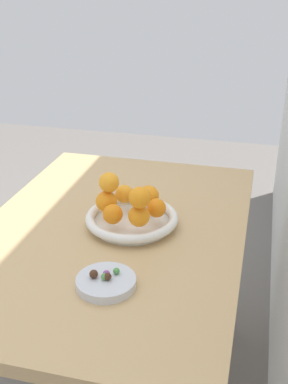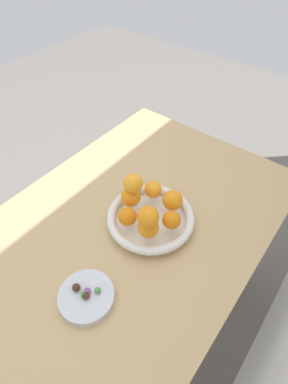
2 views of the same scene
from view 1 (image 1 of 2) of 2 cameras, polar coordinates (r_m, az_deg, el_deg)
The scene contains 17 objects.
dining_table at distance 1.45m, azimuth -3.77°, elevation -7.38°, with size 1.10×0.76×0.74m.
fruit_bowl at distance 1.40m, azimuth -1.46°, elevation -3.26°, with size 0.27×0.27×0.04m.
candy_dish at distance 1.16m, azimuth -4.52°, elevation -10.62°, with size 0.14×0.14×0.02m, color silver.
orange_0 at distance 1.37m, azimuth 1.49°, elevation -1.90°, with size 0.05×0.05×0.05m, color orange.
orange_1 at distance 1.43m, azimuth 0.54°, elevation -0.47°, with size 0.06×0.06×0.06m, color orange.
orange_2 at distance 1.45m, azimuth -2.34°, elevation -0.24°, with size 0.06×0.06×0.06m, color orange.
orange_3 at distance 1.40m, azimuth -4.48°, elevation -1.14°, with size 0.06×0.06×0.06m, color orange.
orange_4 at distance 1.33m, azimuth -3.72°, elevation -2.64°, with size 0.06×0.06×0.06m, color orange.
orange_5 at distance 1.32m, azimuth -0.60°, elevation -2.85°, with size 0.06×0.06×0.06m, color orange.
orange_6 at distance 1.37m, azimuth -4.17°, elevation 1.15°, with size 0.06×0.06×0.06m, color orange.
orange_7 at distance 1.28m, azimuth -0.52°, elevation -0.68°, with size 0.06×0.06×0.06m, color orange.
candy_ball_0 at distance 1.15m, azimuth -4.35°, elevation -9.96°, with size 0.02×0.02×0.02m, color #472819.
candy_ball_1 at distance 1.16m, azimuth -5.89°, elevation -9.72°, with size 0.02×0.02×0.02m, color #C6384C.
candy_ball_2 at distance 1.15m, azimuth -4.70°, elevation -9.96°, with size 0.02×0.02×0.02m, color #4C9947.
candy_ball_3 at distance 1.16m, azimuth -4.48°, elevation -9.63°, with size 0.02×0.02×0.02m, color #8C4C99.
candy_ball_4 at distance 1.15m, azimuth -5.98°, elevation -9.64°, with size 0.02×0.02×0.02m, color #472819.
candy_ball_5 at distance 1.16m, azimuth -3.29°, elevation -9.33°, with size 0.02×0.02×0.02m, color #4C9947.
Camera 1 is at (1.15, 0.39, 1.43)m, focal length 45.00 mm.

